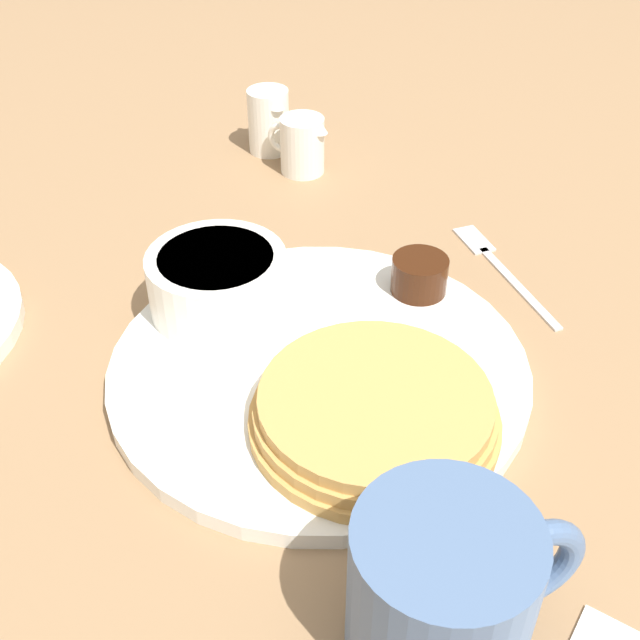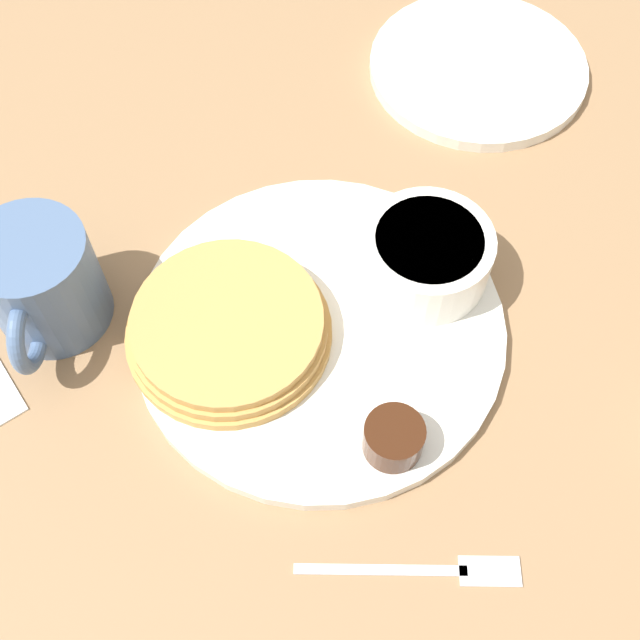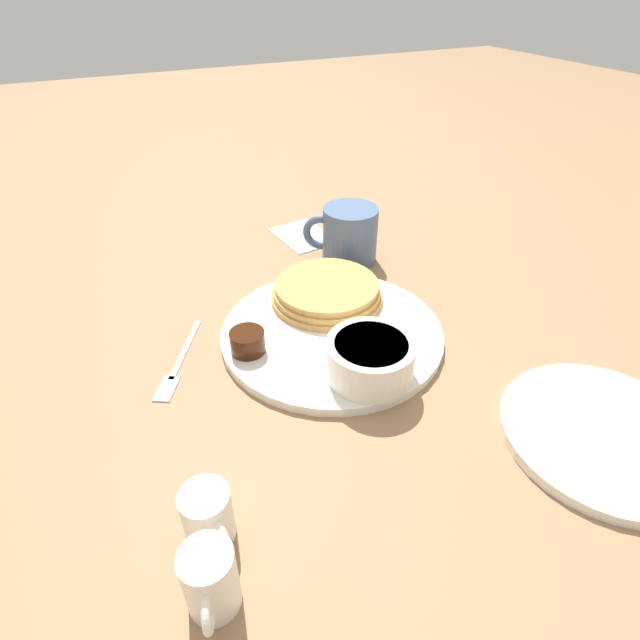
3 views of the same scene
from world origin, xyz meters
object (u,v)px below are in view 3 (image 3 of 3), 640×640
object	(u,v)px
creamer_pitcher_far	(210,580)
coffee_mug	(348,235)
fork	(176,367)
plate	(332,332)
bowl	(367,358)
creamer_pitcher_near	(208,515)

from	to	relation	value
creamer_pitcher_far	coffee_mug	bearing A→B (deg)	-38.74
fork	plate	bearing A→B (deg)	-96.94
coffee_mug	creamer_pitcher_far	xyz separation A→B (m)	(-0.43, 0.35, -0.01)
bowl	coffee_mug	size ratio (longest dim) A/B	0.91
bowl	fork	world-z (taller)	bowl
bowl	creamer_pitcher_near	size ratio (longest dim) A/B	1.59
coffee_mug	plate	bearing A→B (deg)	146.23
bowl	creamer_pitcher_far	distance (m)	0.28
coffee_mug	creamer_pitcher_far	size ratio (longest dim) A/B	1.69
bowl	creamer_pitcher_far	bearing A→B (deg)	125.81
coffee_mug	fork	xyz separation A→B (m)	(-0.15, 0.32, -0.04)
creamer_pitcher_far	fork	xyz separation A→B (m)	(0.29, -0.03, -0.03)
coffee_mug	creamer_pitcher_far	bearing A→B (deg)	141.26
plate	coffee_mug	world-z (taller)	coffee_mug
coffee_mug	creamer_pitcher_far	distance (m)	0.56
plate	creamer_pitcher_near	world-z (taller)	creamer_pitcher_near
creamer_pitcher_far	fork	size ratio (longest dim) A/B	0.48
creamer_pitcher_near	creamer_pitcher_far	bearing A→B (deg)	166.94
bowl	coffee_mug	distance (m)	0.30
bowl	creamer_pitcher_near	world-z (taller)	bowl
plate	fork	bearing A→B (deg)	83.06
creamer_pitcher_near	coffee_mug	bearing A→B (deg)	-41.55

